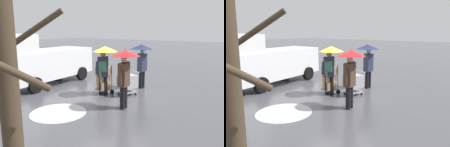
{
  "view_description": "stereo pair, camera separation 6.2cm",
  "coord_description": "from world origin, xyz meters",
  "views": [
    {
      "loc": [
        -5.28,
        7.91,
        2.83
      ],
      "look_at": [
        -0.19,
        0.44,
        1.05
      ],
      "focal_mm": 36.58,
      "sensor_mm": 36.0,
      "label": 1
    },
    {
      "loc": [
        -5.34,
        7.87,
        2.83
      ],
      "look_at": [
        -0.19,
        0.44,
        1.05
      ],
      "focal_mm": 36.58,
      "sensor_mm": 36.0,
      "label": 2
    }
  ],
  "objects": [
    {
      "name": "hand_dolly_boxes",
      "position": [
        0.49,
        0.1,
        0.7
      ],
      "size": [
        0.73,
        0.84,
        1.32
      ],
      "color": "#515156",
      "rests_on": "ground"
    },
    {
      "name": "shopping_cart_vendor",
      "position": [
        -0.45,
        -0.34,
        0.57
      ],
      "size": [
        0.82,
        0.97,
        1.02
      ],
      "color": "#B2B2B7",
      "rests_on": "ground"
    },
    {
      "name": "ground_plane",
      "position": [
        0.0,
        0.0,
        0.0
      ],
      "size": [
        90.0,
        90.0,
        0.0
      ],
      "primitive_type": "plane",
      "color": "#4C4C51"
    },
    {
      "name": "slush_patch_mid_street",
      "position": [
        0.41,
        2.82,
        0.0
      ],
      "size": [
        1.92,
        1.92,
        0.01
      ],
      "primitive_type": "cylinder",
      "color": "silver",
      "rests_on": "ground"
    },
    {
      "name": "pedestrian_black_side",
      "position": [
        -0.4,
        -1.74,
        1.58
      ],
      "size": [
        1.04,
        1.04,
        2.15
      ],
      "color": "black",
      "rests_on": "ground"
    },
    {
      "name": "pedestrian_white_side",
      "position": [
        -1.2,
        1.12,
        1.58
      ],
      "size": [
        1.04,
        1.04,
        2.15
      ],
      "color": "black",
      "rests_on": "ground"
    },
    {
      "name": "cargo_van_parked_right",
      "position": [
        4.14,
        0.38,
        1.18
      ],
      "size": [
        2.34,
        5.41,
        2.6
      ],
      "color": "white",
      "rests_on": "ground"
    },
    {
      "name": "bare_tree_near",
      "position": [
        -2.85,
        6.49,
        2.0
      ],
      "size": [
        1.33,
        1.47,
        3.84
      ],
      "color": "#423323",
      "rests_on": "ground"
    },
    {
      "name": "slush_patch_under_van",
      "position": [
        4.2,
        0.21,
        0.0
      ],
      "size": [
        1.4,
        1.4,
        0.01
      ],
      "primitive_type": "cylinder",
      "color": "#999BA0",
      "rests_on": "ground"
    },
    {
      "name": "pedestrian_pink_side",
      "position": [
        0.36,
        0.22,
        1.57
      ],
      "size": [
        1.04,
        1.04,
        2.15
      ],
      "color": "black",
      "rests_on": "ground"
    }
  ]
}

